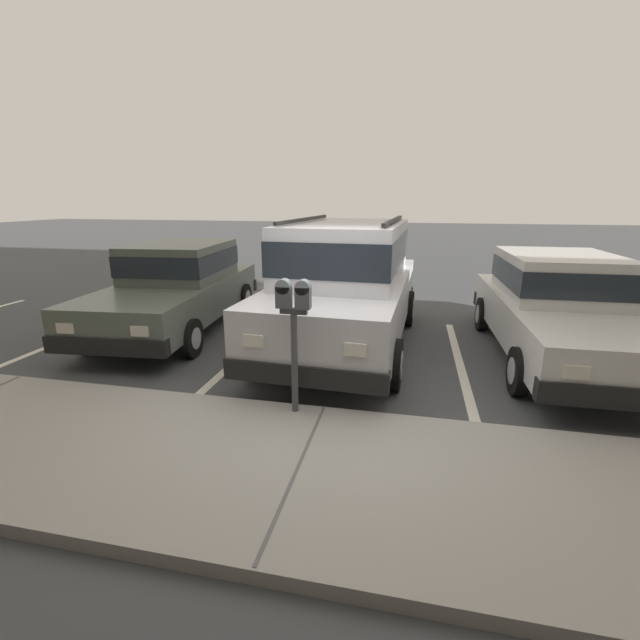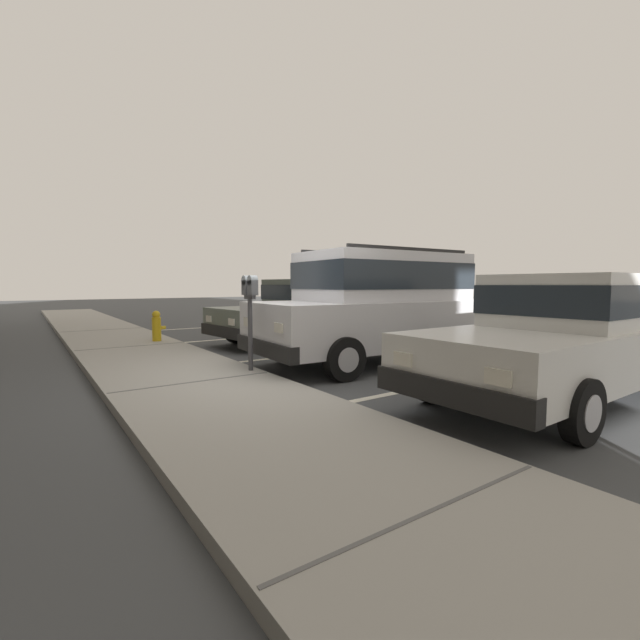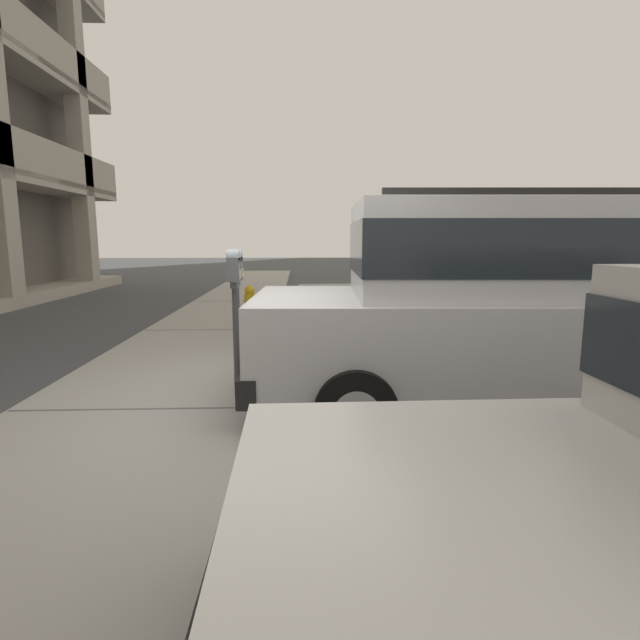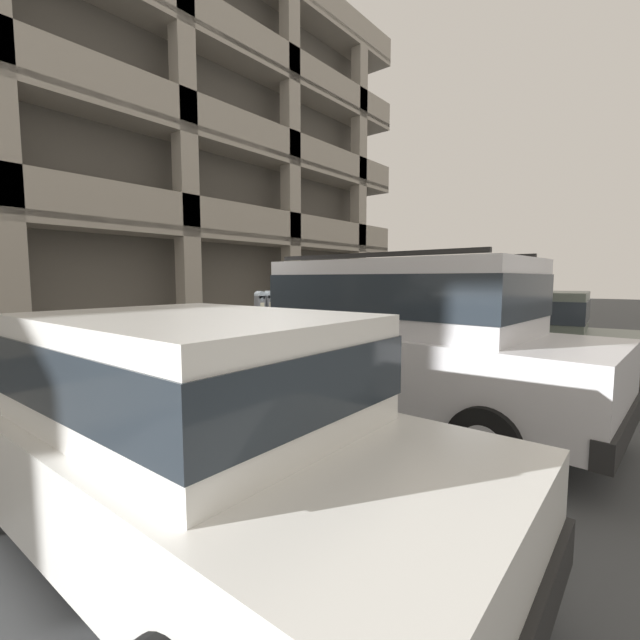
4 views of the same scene
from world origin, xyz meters
The scene contains 8 objects.
ground_plane centered at (0.00, 0.00, -0.05)m, with size 80.00×80.00×0.10m.
sidewalk centered at (0.00, 1.30, 0.06)m, with size 40.00×2.20×0.12m.
parking_stall_lines centered at (1.62, -1.40, 0.00)m, with size 13.08×4.80×0.01m.
silver_suv centered at (0.14, -2.20, 1.09)m, with size 2.17×4.86×2.03m.
red_sedan centered at (-3.01, -2.34, 0.82)m, with size 1.89×4.50×1.54m.
dark_hatchback centered at (3.29, -2.59, 0.82)m, with size 2.12×4.61×1.54m.
parking_meter_near centered at (0.29, 0.35, 1.19)m, with size 0.35×0.12×1.44m.
fire_hydrant centered at (4.60, 0.65, 0.46)m, with size 0.30×0.30×0.70m.
Camera 2 is at (-5.57, 3.15, 1.42)m, focal length 24.00 mm.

